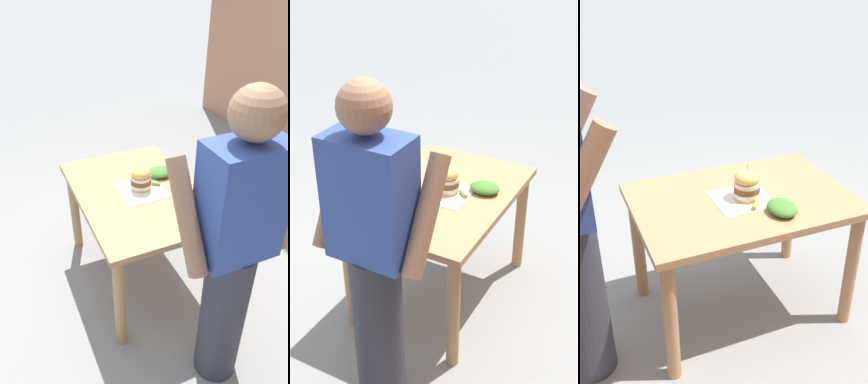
% 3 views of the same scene
% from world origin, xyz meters
% --- Properties ---
extents(ground_plane, '(80.00, 80.00, 0.00)m').
position_xyz_m(ground_plane, '(0.00, 0.00, 0.00)').
color(ground_plane, gray).
extents(patio_table, '(0.79, 1.13, 0.75)m').
position_xyz_m(patio_table, '(0.00, 0.00, 0.62)').
color(patio_table, tan).
rests_on(patio_table, ground).
extents(serving_paper, '(0.29, 0.29, 0.00)m').
position_xyz_m(serving_paper, '(-0.02, 0.01, 0.75)').
color(serving_paper, white).
rests_on(serving_paper, patio_table).
extents(sandwich, '(0.14, 0.14, 0.19)m').
position_xyz_m(sandwich, '(-0.03, -0.02, 0.83)').
color(sandwich, '#E5B25B').
rests_on(sandwich, serving_paper).
extents(pickle_spear, '(0.07, 0.06, 0.02)m').
position_xyz_m(pickle_spear, '(-0.13, -0.02, 0.76)').
color(pickle_spear, '#8EA83D').
rests_on(pickle_spear, serving_paper).
extents(side_salad, '(0.18, 0.14, 0.06)m').
position_xyz_m(side_salad, '(-0.22, -0.12, 0.77)').
color(side_salad, '#477F33').
rests_on(side_salad, patio_table).
extents(diner_across_table, '(0.55, 0.35, 1.69)m').
position_xyz_m(diner_across_table, '(-0.12, 0.87, 0.88)').
color(diner_across_table, '#33333D').
rests_on(diner_across_table, ground).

